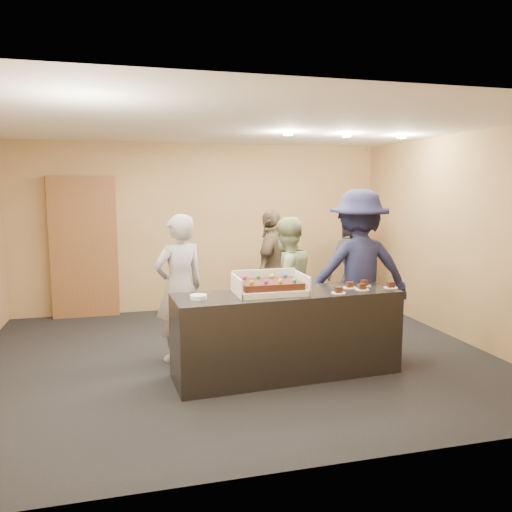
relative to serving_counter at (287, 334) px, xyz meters
name	(u,v)px	position (x,y,z in m)	size (l,w,h in m)	color
room	(235,244)	(-0.40, 0.72, 0.90)	(6.04, 6.00, 2.70)	black
serving_counter	(287,334)	(0.00, 0.00, 0.00)	(2.40, 0.70, 0.90)	black
storage_cabinet	(84,247)	(-2.26, 3.13, 0.64)	(0.99, 0.15, 2.18)	brown
cake_box	(269,288)	(-0.19, 0.03, 0.50)	(0.73, 0.51, 0.22)	white
sheet_cake	(270,284)	(-0.19, 0.00, 0.55)	(0.63, 0.43, 0.12)	#34150B
plate_stack	(198,297)	(-0.95, -0.08, 0.47)	(0.17, 0.17, 0.04)	white
slice_a	(338,291)	(0.50, -0.18, 0.47)	(0.15, 0.15, 0.07)	white
slice_b	(350,286)	(0.74, 0.05, 0.47)	(0.15, 0.15, 0.07)	white
slice_c	(362,288)	(0.83, -0.08, 0.47)	(0.15, 0.15, 0.07)	white
slice_d	(364,284)	(0.95, 0.11, 0.47)	(0.15, 0.15, 0.07)	white
slice_e	(391,286)	(1.17, -0.07, 0.47)	(0.15, 0.15, 0.07)	white
person_server_grey	(179,288)	(-1.05, 0.77, 0.40)	(0.62, 0.41, 1.70)	#96969B
person_sage_man	(286,283)	(0.28, 0.92, 0.37)	(0.80, 0.62, 1.64)	#96A675
person_navy_man	(358,272)	(1.07, 0.53, 0.54)	(1.28, 0.73, 1.98)	#202346
person_brown_extra	(272,268)	(0.39, 1.90, 0.40)	(0.99, 0.41, 1.69)	brown
person_dark_suit	(354,262)	(1.88, 2.33, 0.37)	(0.80, 0.52, 1.65)	#292A2F
ceiling_spotlights	(347,135)	(1.20, 1.22, 2.22)	(1.72, 0.12, 0.03)	#FFEAC6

